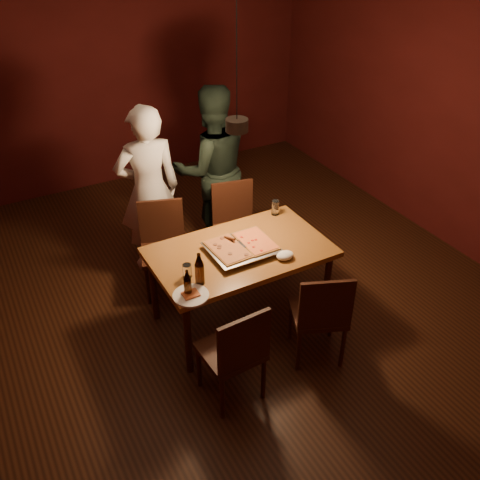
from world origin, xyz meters
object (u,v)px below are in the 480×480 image
diner_white (149,191)px  chair_near_left (236,348)px  pizza_tray (242,249)px  beer_bottle_b (199,269)px  chair_near_right (321,310)px  plate_slice (191,295)px  diner_dark (212,169)px  pendant_lamp (237,124)px  beer_bottle_a (187,283)px  chair_far_right (235,218)px  chair_far_left (163,239)px  dining_table (240,257)px

diner_white → chair_near_left: bearing=92.9°
chair_near_left → pizza_tray: size_ratio=0.88×
pizza_tray → beer_bottle_b: beer_bottle_b is taller
chair_near_right → plate_slice: size_ratio=2.01×
pizza_tray → diner_white: size_ratio=0.32×
chair_near_left → plate_slice: chair_near_left is taller
chair_near_left → beer_bottle_b: 0.66m
chair_near_right → beer_bottle_b: bearing=169.9°
plate_slice → diner_white: (0.26, 1.53, 0.10)m
plate_slice → diner_dark: bearing=58.8°
diner_dark → pendant_lamp: (-0.27, -1.03, 0.88)m
chair_near_right → diner_white: 2.07m
plate_slice → diner_dark: diner_dark is taller
plate_slice → pendant_lamp: pendant_lamp is taller
beer_bottle_a → plate_slice: (0.01, -0.03, -0.10)m
beer_bottle_b → diner_white: size_ratio=0.16×
chair_far_right → plate_slice: bearing=61.5°
chair_far_left → beer_bottle_b: bearing=103.9°
chair_far_right → pizza_tray: bearing=77.7°
pizza_tray → beer_bottle_a: (-0.63, -0.30, 0.09)m
chair_near_right → pendant_lamp: (-0.20, 1.01, 1.22)m
chair_near_right → chair_near_left: bearing=-154.3°
chair_far_right → diner_dark: diner_dark is taller
beer_bottle_b → diner_white: bearing=84.7°
chair_far_left → beer_bottle_a: bearing=97.4°
chair_near_right → diner_white: bearing=131.7°
chair_near_left → beer_bottle_b: size_ratio=1.76×
chair_near_right → beer_bottle_b: size_ratio=1.99×
chair_near_left → diner_white: bearing=83.7°
pendant_lamp → pizza_tray: bearing=-111.3°
dining_table → diner_white: diner_white is taller
dining_table → chair_far_left: bearing=116.9°
chair_far_left → chair_near_left: same height
chair_far_right → diner_white: 0.89m
chair_far_left → beer_bottle_a: 1.19m
chair_far_left → pizza_tray: bearing=135.2°
dining_table → pendant_lamp: size_ratio=1.36×
plate_slice → dining_table: bearing=30.1°
pizza_tray → diner_white: (-0.36, 1.20, 0.08)m
chair_near_left → plate_slice: (-0.14, 0.45, 0.22)m
beer_bottle_a → pendant_lamp: (0.73, 0.58, 0.90)m
chair_far_right → plate_slice: size_ratio=1.83×
chair_far_right → chair_near_left: 1.80m
chair_far_right → dining_table: bearing=76.9°
pizza_tray → plate_slice: bearing=-157.2°
beer_bottle_b → diner_dark: (0.86, 1.53, -0.01)m
beer_bottle_b → diner_white: (0.13, 1.42, -0.03)m
chair_near_right → pizza_tray: chair_near_right is taller
chair_far_right → chair_near_left: size_ratio=1.03×
beer_bottle_b → pendant_lamp: 1.17m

